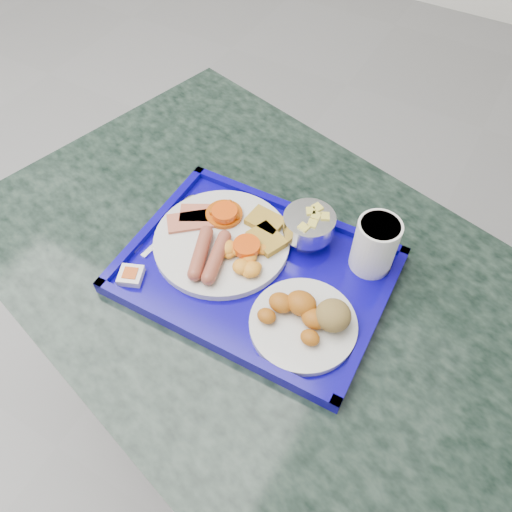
{
  "coord_description": "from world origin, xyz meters",
  "views": [
    {
      "loc": [
        1.36,
        -0.08,
        1.43
      ],
      "look_at": [
        1.1,
        0.37,
        0.75
      ],
      "focal_mm": 35.0,
      "sensor_mm": 36.0,
      "label": 1
    }
  ],
  "objects": [
    {
      "name": "main_plate",
      "position": [
        1.02,
        0.39,
        0.72
      ],
      "size": [
        0.25,
        0.25,
        0.04
      ],
      "rotation": [
        0.0,
        0.0,
        0.21
      ],
      "color": "silver",
      "rests_on": "tray"
    },
    {
      "name": "tray",
      "position": [
        1.1,
        0.37,
        0.7
      ],
      "size": [
        0.47,
        0.35,
        0.03
      ],
      "rotation": [
        0.0,
        0.0,
        0.03
      ],
      "color": "#0B038F",
      "rests_on": "table"
    },
    {
      "name": "juice_cup",
      "position": [
        1.27,
        0.48,
        0.77
      ],
      "size": [
        0.08,
        0.08,
        0.11
      ],
      "color": "white",
      "rests_on": "tray"
    },
    {
      "name": "fruit_bowl",
      "position": [
        1.15,
        0.47,
        0.75
      ],
      "size": [
        0.09,
        0.09,
        0.07
      ],
      "color": "silver",
      "rests_on": "tray"
    },
    {
      "name": "spoon",
      "position": [
        0.91,
        0.42,
        0.71
      ],
      "size": [
        0.04,
        0.18,
        0.01
      ],
      "rotation": [
        0.0,
        0.0,
        -0.1
      ],
      "color": "silver",
      "rests_on": "tray"
    },
    {
      "name": "table",
      "position": [
        1.1,
        0.38,
        0.52
      ],
      "size": [
        1.26,
        1.0,
        0.69
      ],
      "rotation": [
        0.0,
        0.0,
        -0.25
      ],
      "color": "slate",
      "rests_on": "floor"
    },
    {
      "name": "bread_plate",
      "position": [
        1.23,
        0.31,
        0.73
      ],
      "size": [
        0.18,
        0.18,
        0.06
      ],
      "rotation": [
        0.0,
        0.0,
        0.07
      ],
      "color": "silver",
      "rests_on": "tray"
    },
    {
      "name": "jam_packet",
      "position": [
        0.92,
        0.24,
        0.72
      ],
      "size": [
        0.05,
        0.05,
        0.02
      ],
      "rotation": [
        0.0,
        0.0,
        0.4
      ],
      "color": "white",
      "rests_on": "tray"
    },
    {
      "name": "knife",
      "position": [
        0.88,
        0.36,
        0.71
      ],
      "size": [
        0.03,
        0.16,
        0.0
      ],
      "primitive_type": "cube",
      "rotation": [
        0.0,
        0.0,
        0.11
      ],
      "color": "silver",
      "rests_on": "tray"
    }
  ]
}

